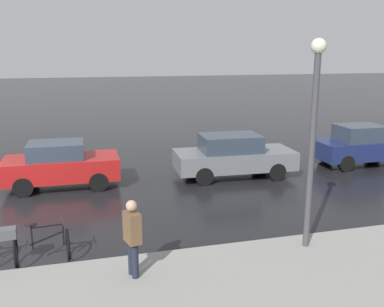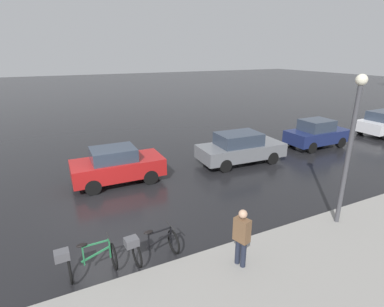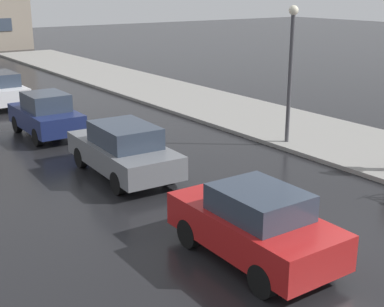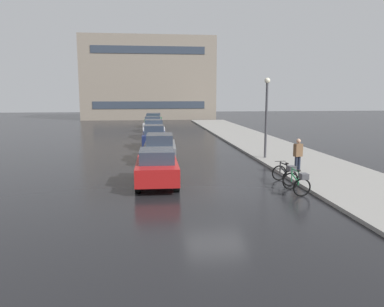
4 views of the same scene
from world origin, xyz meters
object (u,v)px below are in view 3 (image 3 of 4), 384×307
object	(u,v)px
car_red	(254,224)
streetlamp	(291,62)
car_grey	(124,150)
car_navy	(46,115)

from	to	relation	value
car_red	streetlamp	world-z (taller)	streetlamp
car_grey	streetlamp	xyz separation A→B (m)	(6.24, -0.52, 2.15)
car_red	car_grey	bearing A→B (deg)	86.93
car_red	streetlamp	distance (m)	8.91
streetlamp	car_red	bearing A→B (deg)	-139.46
car_grey	streetlamp	world-z (taller)	streetlamp
car_red	car_grey	size ratio (longest dim) A/B	0.86
car_grey	car_navy	size ratio (longest dim) A/B	1.18
car_red	car_navy	xyz separation A→B (m)	(0.09, 11.78, 0.02)
car_navy	streetlamp	size ratio (longest dim) A/B	0.78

